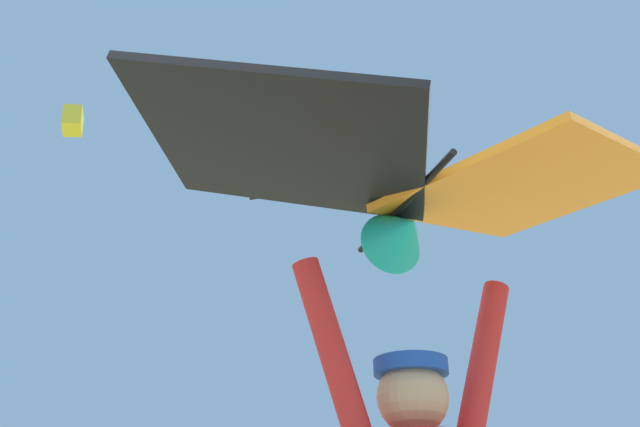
# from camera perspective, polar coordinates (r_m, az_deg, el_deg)

# --- Properties ---
(held_stunt_kite) EXTENTS (2.13, 1.19, 0.43)m
(held_stunt_kite) POSITION_cam_1_polar(r_m,az_deg,el_deg) (2.37, 7.83, 2.74)
(held_stunt_kite) COLOR black
(distant_kite_yellow_low_right) EXTENTS (0.95, 1.10, 1.50)m
(distant_kite_yellow_low_right) POSITION_cam_1_polar(r_m,az_deg,el_deg) (30.65, -20.53, 7.51)
(distant_kite_yellow_low_right) COLOR yellow
(distant_kite_black_mid_right) EXTENTS (1.19, 1.28, 1.60)m
(distant_kite_black_mid_right) POSITION_cam_1_polar(r_m,az_deg,el_deg) (24.37, -5.40, 3.12)
(distant_kite_black_mid_right) COLOR black
(distant_kite_yellow_high_right) EXTENTS (0.98, 1.16, 1.27)m
(distant_kite_yellow_high_right) POSITION_cam_1_polar(r_m,az_deg,el_deg) (33.88, -12.98, 11.89)
(distant_kite_yellow_high_right) COLOR yellow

